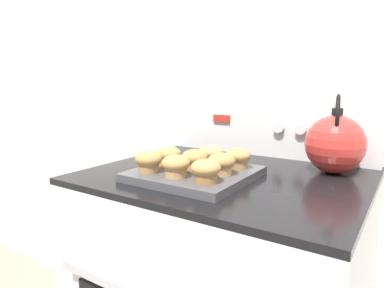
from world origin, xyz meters
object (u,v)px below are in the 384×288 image
at_px(muffin_r0_c1, 176,165).
at_px(tea_kettle, 335,143).
at_px(muffin_r1_c2, 221,163).
at_px(muffin_r2_c1, 211,154).
at_px(muffin_r2_c2, 238,157).
at_px(muffin_r1_c0, 168,156).
at_px(muffin_r1_c1, 194,159).
at_px(muffin_pan, 195,174).
at_px(muffin_r0_c0, 149,161).
at_px(muffin_r0_c2, 206,170).

relative_size(muffin_r0_c1, tea_kettle, 0.32).
height_order(muffin_r1_c2, muffin_r2_c1, same).
relative_size(muffin_r2_c2, tea_kettle, 0.32).
height_order(muffin_r1_c0, muffin_r1_c1, same).
bearing_deg(tea_kettle, muffin_r1_c2, -129.85).
bearing_deg(muffin_r1_c0, muffin_r1_c1, 0.12).
distance_m(muffin_r1_c2, muffin_r2_c2, 0.09).
relative_size(muffin_r0_c1, muffin_r1_c0, 1.00).
bearing_deg(muffin_r1_c0, tea_kettle, 34.04).
bearing_deg(muffin_r2_c2, tea_kettle, 39.23).
bearing_deg(muffin_pan, muffin_r0_c0, -135.74).
bearing_deg(muffin_pan, muffin_r1_c1, -79.07).
bearing_deg(tea_kettle, muffin_r0_c1, -131.11).
height_order(muffin_r1_c2, muffin_r2_c2, same).
distance_m(muffin_r1_c1, muffin_r2_c1, 0.09).
height_order(muffin_r1_c1, muffin_r2_c1, same).
height_order(muffin_pan, muffin_r0_c0, muffin_r0_c0).
bearing_deg(muffin_r2_c1, muffin_pan, -90.76).
relative_size(muffin_r1_c1, muffin_r2_c2, 1.00).
bearing_deg(muffin_r2_c2, muffin_r2_c1, -179.57).
xyz_separation_m(muffin_pan, muffin_r2_c2, (0.09, 0.09, 0.04)).
distance_m(muffin_r1_c0, tea_kettle, 0.48).
xyz_separation_m(muffin_r0_c0, muffin_r1_c0, (0.00, 0.09, 0.00)).
distance_m(muffin_pan, muffin_r0_c1, 0.10).
height_order(muffin_pan, muffin_r1_c0, muffin_r1_c0).
xyz_separation_m(muffin_pan, muffin_r0_c1, (-0.00, -0.09, 0.04)).
height_order(muffin_r0_c1, muffin_r2_c2, same).
xyz_separation_m(muffin_pan, muffin_r1_c0, (-0.09, -0.00, 0.04)).
bearing_deg(muffin_r1_c2, tea_kettle, 50.15).
xyz_separation_m(muffin_r0_c1, muffin_r1_c0, (-0.09, 0.09, 0.00)).
relative_size(muffin_pan, muffin_r1_c1, 4.12).
bearing_deg(muffin_pan, muffin_r2_c2, 44.39).
xyz_separation_m(muffin_r0_c0, muffin_r0_c2, (0.18, -0.00, 0.00)).
bearing_deg(muffin_r2_c1, muffin_r1_c1, -90.52).
xyz_separation_m(muffin_r0_c1, muffin_r1_c1, (0.00, 0.09, 0.00)).
distance_m(muffin_r0_c1, muffin_r1_c0, 0.12).
relative_size(muffin_r0_c0, muffin_r1_c0, 1.00).
bearing_deg(muffin_r0_c1, muffin_r0_c0, 179.86).
xyz_separation_m(muffin_r0_c0, muffin_r1_c1, (0.09, 0.09, 0.00)).
relative_size(muffin_r0_c1, muffin_r0_c2, 1.00).
distance_m(muffin_pan, muffin_r0_c0, 0.13).
bearing_deg(muffin_r0_c1, muffin_r2_c2, 62.94).
height_order(muffin_r0_c2, muffin_r2_c1, same).
relative_size(muffin_r1_c0, muffin_r1_c2, 1.00).
relative_size(muffin_r0_c0, muffin_r1_c2, 1.00).
height_order(muffin_r0_c2, muffin_r2_c2, same).
xyz_separation_m(muffin_r0_c2, muffin_r2_c2, (0.00, 0.18, 0.00)).
bearing_deg(muffin_r2_c2, muffin_r0_c1, -117.06).
relative_size(muffin_r1_c0, muffin_r2_c1, 1.00).
height_order(muffin_r1_c0, muffin_r2_c2, same).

